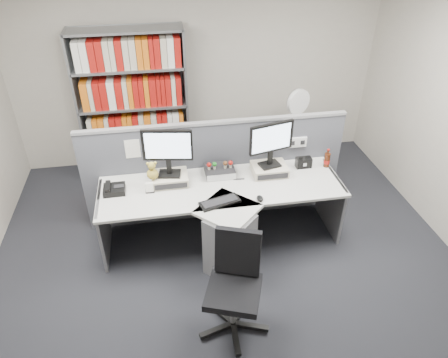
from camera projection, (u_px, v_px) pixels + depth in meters
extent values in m
plane|color=#25262C|center=(235.00, 291.00, 4.19)|extent=(5.50, 5.50, 0.00)
cube|color=#B5AEA1|center=(198.00, 69.00, 5.70)|extent=(5.00, 0.04, 2.70)
cube|color=white|center=(241.00, 5.00, 2.70)|extent=(5.00, 5.50, 0.04)
cube|color=#53555E|center=(215.00, 172.00, 4.87)|extent=(3.00, 0.05, 1.25)
cube|color=#A0A0A5|center=(215.00, 123.00, 4.52)|extent=(3.00, 0.07, 0.03)
cube|color=white|center=(297.00, 142.00, 4.80)|extent=(0.22, 0.04, 0.12)
cube|color=white|center=(132.00, 148.00, 4.49)|extent=(0.16, 0.00, 0.22)
cube|color=white|center=(170.00, 145.00, 4.54)|extent=(0.16, 0.00, 0.22)
cube|color=white|center=(277.00, 136.00, 4.71)|extent=(0.16, 0.00, 0.22)
cube|color=silver|center=(221.00, 187.00, 4.47)|extent=(2.60, 0.80, 0.03)
cube|color=silver|center=(228.00, 210.00, 4.15)|extent=(0.74, 0.74, 0.03)
cube|color=slate|center=(230.00, 245.00, 4.25)|extent=(0.57, 0.57, 0.69)
cube|color=slate|center=(104.00, 225.00, 4.49)|extent=(0.03, 0.70, 0.72)
cube|color=slate|center=(330.00, 201.00, 4.85)|extent=(0.03, 0.70, 0.72)
cube|color=slate|center=(216.00, 195.00, 4.97)|extent=(2.50, 0.02, 0.45)
cube|color=beige|center=(170.00, 178.00, 4.49)|extent=(0.38, 0.30, 0.10)
cube|color=black|center=(171.00, 186.00, 4.37)|extent=(0.34, 0.01, 0.06)
cube|color=beige|center=(269.00, 169.00, 4.65)|extent=(0.38, 0.30, 0.10)
cube|color=black|center=(273.00, 177.00, 4.53)|extent=(0.34, 0.01, 0.06)
cube|color=black|center=(170.00, 174.00, 4.46)|extent=(0.25, 0.20, 0.02)
cube|color=black|center=(169.00, 166.00, 4.41)|extent=(0.06, 0.04, 0.19)
cube|color=black|center=(167.00, 145.00, 4.27)|extent=(0.52, 0.12, 0.34)
cube|color=silver|center=(168.00, 146.00, 4.25)|extent=(0.46, 0.08, 0.29)
cube|color=black|center=(270.00, 165.00, 4.62)|extent=(0.25, 0.21, 0.02)
cube|color=black|center=(270.00, 158.00, 4.57)|extent=(0.06, 0.04, 0.18)
cube|color=black|center=(272.00, 138.00, 4.43)|extent=(0.50, 0.16, 0.33)
cube|color=silver|center=(272.00, 138.00, 4.41)|extent=(0.44, 0.11, 0.28)
cube|color=black|center=(220.00, 171.00, 4.64)|extent=(0.32, 0.28, 0.08)
cube|color=silver|center=(222.00, 178.00, 4.52)|extent=(0.32, 0.01, 0.08)
cylinder|color=beige|center=(209.00, 168.00, 4.57)|extent=(0.03, 0.03, 0.03)
sphere|color=#A5140F|center=(209.00, 165.00, 4.55)|extent=(0.05, 0.05, 0.05)
cylinder|color=beige|center=(214.00, 168.00, 4.58)|extent=(0.03, 0.03, 0.03)
sphere|color=#19721E|center=(214.00, 164.00, 4.56)|extent=(0.05, 0.05, 0.05)
cylinder|color=beige|center=(225.00, 167.00, 4.60)|extent=(0.03, 0.03, 0.03)
sphere|color=#593319|center=(225.00, 163.00, 4.57)|extent=(0.05, 0.05, 0.05)
cylinder|color=beige|center=(231.00, 166.00, 4.61)|extent=(0.03, 0.03, 0.03)
sphere|color=#A5140F|center=(231.00, 163.00, 4.58)|extent=(0.05, 0.05, 0.05)
cube|color=black|center=(220.00, 202.00, 4.21)|extent=(0.44, 0.26, 0.02)
cube|color=black|center=(220.00, 201.00, 4.20)|extent=(0.38, 0.20, 0.01)
ellipsoid|color=black|center=(260.00, 198.00, 4.25)|extent=(0.06, 0.10, 0.04)
cube|color=black|center=(114.00, 190.00, 4.36)|extent=(0.22, 0.20, 0.06)
cube|color=black|center=(108.00, 186.00, 4.32)|extent=(0.05, 0.18, 0.04)
cube|color=black|center=(119.00, 186.00, 4.34)|extent=(0.10, 0.06, 0.01)
cube|color=black|center=(150.00, 191.00, 4.37)|extent=(0.09, 0.06, 0.02)
cube|color=white|center=(149.00, 188.00, 4.32)|extent=(0.08, 0.03, 0.09)
cube|color=white|center=(149.00, 186.00, 4.35)|extent=(0.08, 0.03, 0.09)
sphere|color=#A38F36|center=(153.00, 174.00, 4.37)|extent=(0.12, 0.12, 0.12)
sphere|color=#A38F36|center=(152.00, 166.00, 4.31)|extent=(0.08, 0.08, 0.08)
sphere|color=#A38F36|center=(148.00, 164.00, 4.29)|extent=(0.03, 0.03, 0.03)
sphere|color=#A38F36|center=(155.00, 163.00, 4.30)|extent=(0.03, 0.03, 0.03)
cube|color=black|center=(304.00, 162.00, 4.75)|extent=(0.18, 0.10, 0.12)
cylinder|color=#3F190A|center=(327.00, 160.00, 4.75)|extent=(0.06, 0.06, 0.17)
cylinder|color=#A5140F|center=(327.00, 161.00, 4.76)|extent=(0.07, 0.07, 0.05)
cylinder|color=#3F190A|center=(328.00, 152.00, 4.69)|extent=(0.03, 0.03, 0.05)
cylinder|color=#A5140F|center=(328.00, 150.00, 4.68)|extent=(0.03, 0.03, 0.01)
cube|color=gray|center=(80.00, 110.00, 5.42)|extent=(0.03, 0.40, 2.00)
cube|color=gray|center=(186.00, 102.00, 5.62)|extent=(0.03, 0.40, 2.00)
cube|color=gray|center=(134.00, 100.00, 5.68)|extent=(1.40, 0.02, 2.00)
cube|color=gray|center=(142.00, 169.00, 6.06)|extent=(1.38, 0.40, 0.03)
cube|color=gray|center=(138.00, 138.00, 5.79)|extent=(1.38, 0.40, 0.03)
cube|color=gray|center=(134.00, 105.00, 5.51)|extent=(1.38, 0.40, 0.03)
cube|color=gray|center=(129.00, 67.00, 5.23)|extent=(1.38, 0.40, 0.03)
cube|color=gray|center=(124.00, 30.00, 4.98)|extent=(1.38, 0.40, 0.03)
cube|color=#A5140F|center=(140.00, 158.00, 5.93)|extent=(1.24, 0.28, 0.36)
cube|color=orange|center=(136.00, 126.00, 5.65)|extent=(1.24, 0.28, 0.36)
cube|color=beige|center=(132.00, 91.00, 5.38)|extent=(1.24, 0.28, 0.36)
cube|color=white|center=(127.00, 53.00, 5.10)|extent=(1.24, 0.28, 0.36)
cube|color=gray|center=(293.00, 152.00, 5.81)|extent=(0.45, 0.60, 0.70)
cube|color=black|center=(301.00, 152.00, 5.47)|extent=(0.40, 0.02, 0.28)
cube|color=black|center=(298.00, 173.00, 5.65)|extent=(0.40, 0.02, 0.28)
cylinder|color=white|center=(295.00, 128.00, 5.60)|extent=(0.20, 0.20, 0.03)
cylinder|color=white|center=(296.00, 120.00, 5.54)|extent=(0.03, 0.03, 0.20)
cylinder|color=white|center=(298.00, 102.00, 5.38)|extent=(0.33, 0.18, 0.34)
cylinder|color=silver|center=(298.00, 101.00, 5.40)|extent=(0.33, 0.17, 0.34)
cylinder|color=silver|center=(233.00, 309.00, 3.70)|extent=(0.05, 0.05, 0.40)
cube|color=black|center=(233.00, 292.00, 3.58)|extent=(0.58, 0.58, 0.07)
cube|color=black|center=(238.00, 252.00, 3.60)|extent=(0.41, 0.24, 0.46)
cube|color=black|center=(252.00, 326.00, 3.79)|extent=(0.30, 0.15, 0.04)
cylinder|color=black|center=(265.00, 329.00, 3.78)|extent=(0.05, 0.05, 0.03)
cube|color=black|center=(242.00, 309.00, 3.95)|extent=(0.22, 0.26, 0.04)
cylinder|color=black|center=(247.00, 302.00, 4.04)|extent=(0.05, 0.05, 0.03)
cube|color=black|center=(220.00, 312.00, 3.92)|extent=(0.21, 0.27, 0.04)
cylinder|color=black|center=(211.00, 305.00, 4.00)|extent=(0.05, 0.05, 0.03)
cube|color=black|center=(215.00, 331.00, 3.75)|extent=(0.30, 0.13, 0.04)
cylinder|color=black|center=(203.00, 336.00, 3.72)|extent=(0.05, 0.05, 0.03)
cube|color=black|center=(236.00, 340.00, 3.67)|extent=(0.06, 0.30, 0.04)
cylinder|color=black|center=(238.00, 353.00, 3.58)|extent=(0.05, 0.05, 0.03)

